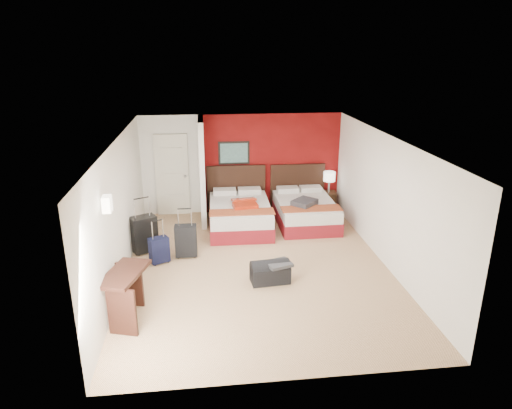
{
  "coord_description": "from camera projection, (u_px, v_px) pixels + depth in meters",
  "views": [
    {
      "loc": [
        -0.97,
        -8.0,
        4.07
      ],
      "look_at": [
        0.07,
        0.8,
        1.0
      ],
      "focal_mm": 32.2,
      "sensor_mm": 36.0,
      "label": 1
    }
  ],
  "objects": [
    {
      "name": "suitcase_navy",
      "position": [
        159.0,
        251.0,
        9.01
      ],
      "size": [
        0.43,
        0.36,
        0.51
      ],
      "primitive_type": "cube",
      "rotation": [
        0.0,
        0.0,
        0.47
      ],
      "color": "black",
      "rests_on": "ground"
    },
    {
      "name": "red_suitcase_open",
      "position": [
        244.0,
        203.0,
        10.55
      ],
      "size": [
        0.63,
        0.81,
        0.09
      ],
      "primitive_type": "cube",
      "rotation": [
        0.0,
        0.0,
        0.12
      ],
      "color": "#A2240D",
      "rests_on": "bed_left"
    },
    {
      "name": "bed_left",
      "position": [
        240.0,
        216.0,
        10.75
      ],
      "size": [
        1.45,
        2.04,
        0.6
      ],
      "primitive_type": "cube",
      "rotation": [
        0.0,
        0.0,
        -0.02
      ],
      "color": "white",
      "rests_on": "ground"
    },
    {
      "name": "suitcase_charcoal",
      "position": [
        186.0,
        242.0,
        9.27
      ],
      "size": [
        0.44,
        0.27,
        0.64
      ],
      "primitive_type": "cube",
      "rotation": [
        0.0,
        0.0,
        -0.01
      ],
      "color": "black",
      "rests_on": "ground"
    },
    {
      "name": "desk",
      "position": [
        126.0,
        296.0,
        7.1
      ],
      "size": [
        0.76,
        1.08,
        0.82
      ],
      "primitive_type": "cube",
      "rotation": [
        0.0,
        0.0,
        -0.3
      ],
      "color": "#321710",
      "rests_on": "ground"
    },
    {
      "name": "red_accent_panel",
      "position": [
        271.0,
        163.0,
        11.65
      ],
      "size": [
        3.5,
        0.04,
        2.5
      ],
      "primitive_type": "cube",
      "color": "maroon",
      "rests_on": "ground"
    },
    {
      "name": "nightstand",
      "position": [
        328.0,
        202.0,
        11.79
      ],
      "size": [
        0.43,
        0.43,
        0.54
      ],
      "primitive_type": "cube",
      "rotation": [
        0.0,
        0.0,
        -0.14
      ],
      "color": "black",
      "rests_on": "ground"
    },
    {
      "name": "jacket_draped",
      "position": [
        279.0,
        264.0,
        8.21
      ],
      "size": [
        0.51,
        0.47,
        0.06
      ],
      "primitive_type": "cube",
      "rotation": [
        0.0,
        0.0,
        0.31
      ],
      "color": "#36363B",
      "rests_on": "duffel_bag"
    },
    {
      "name": "duffel_bag",
      "position": [
        270.0,
        273.0,
        8.31
      ],
      "size": [
        0.73,
        0.43,
        0.35
      ],
      "primitive_type": "cube",
      "rotation": [
        0.0,
        0.0,
        0.09
      ],
      "color": "black",
      "rests_on": "ground"
    },
    {
      "name": "bed_right",
      "position": [
        305.0,
        212.0,
        11.02
      ],
      "size": [
        1.34,
        1.92,
        0.57
      ],
      "primitive_type": "cube",
      "rotation": [
        0.0,
        0.0,
        -0.0
      ],
      "color": "white",
      "rests_on": "ground"
    },
    {
      "name": "suitcase_black",
      "position": [
        144.0,
        235.0,
        9.46
      ],
      "size": [
        0.59,
        0.5,
        0.75
      ],
      "primitive_type": "cube",
      "rotation": [
        0.0,
        0.0,
        0.47
      ],
      "color": "black",
      "rests_on": "ground"
    },
    {
      "name": "table_lamp",
      "position": [
        329.0,
        182.0,
        11.62
      ],
      "size": [
        0.3,
        0.3,
        0.53
      ],
      "primitive_type": "cylinder",
      "rotation": [
        0.0,
        0.0,
        -0.02
      ],
      "color": "white",
      "rests_on": "nightstand"
    },
    {
      "name": "partition_wall",
      "position": [
        202.0,
        172.0,
        10.88
      ],
      "size": [
        0.12,
        1.2,
        2.5
      ],
      "primitive_type": "cube",
      "color": "silver",
      "rests_on": "ground"
    },
    {
      "name": "jacket_bundle",
      "position": [
        304.0,
        203.0,
        10.61
      ],
      "size": [
        0.69,
        0.69,
        0.13
      ],
      "primitive_type": "cube",
      "rotation": [
        0.0,
        0.0,
        0.78
      ],
      "color": "#37373C",
      "rests_on": "bed_right"
    },
    {
      "name": "entry_door",
      "position": [
        172.0,
        175.0,
        11.42
      ],
      "size": [
        0.82,
        0.06,
        2.05
      ],
      "primitive_type": "cube",
      "color": "silver",
      "rests_on": "ground"
    },
    {
      "name": "ground",
      "position": [
        257.0,
        266.0,
        8.95
      ],
      "size": [
        6.5,
        6.5,
        0.0
      ],
      "primitive_type": "plane",
      "color": "tan",
      "rests_on": "ground"
    },
    {
      "name": "room_walls",
      "position": [
        184.0,
        186.0,
        9.71
      ],
      "size": [
        5.02,
        6.52,
        2.5
      ],
      "color": "white",
      "rests_on": "ground"
    }
  ]
}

